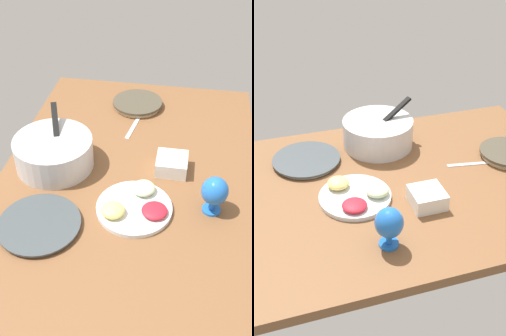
% 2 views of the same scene
% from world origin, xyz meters
% --- Properties ---
extents(ground_plane, '(1.60, 1.04, 0.04)m').
position_xyz_m(ground_plane, '(0.00, 0.00, -0.02)').
color(ground_plane, brown).
extents(dinner_plate_left, '(0.29, 0.29, 0.02)m').
position_xyz_m(dinner_plate_left, '(-0.30, 0.27, 0.01)').
color(dinner_plate_left, silver).
rests_on(dinner_plate_left, ground_plane).
extents(mixing_bowl, '(0.33, 0.32, 0.20)m').
position_xyz_m(mixing_bowl, '(0.04, 0.31, 0.07)').
color(mixing_bowl, silver).
rests_on(mixing_bowl, ground_plane).
extents(fruit_platter, '(0.28, 0.28, 0.06)m').
position_xyz_m(fruit_platter, '(-0.16, -0.05, 0.02)').
color(fruit_platter, silver).
rests_on(fruit_platter, ground_plane).
extents(hurricane_glass_blue, '(0.10, 0.10, 0.15)m').
position_xyz_m(hurricane_glass_blue, '(-0.12, -0.33, 0.09)').
color(hurricane_glass_blue, blue).
rests_on(hurricane_glass_blue, ground_plane).
extents(square_bowl_white, '(0.12, 0.12, 0.06)m').
position_xyz_m(square_bowl_white, '(0.09, -0.16, 0.04)').
color(square_bowl_white, white).
rests_on(square_bowl_white, ground_plane).
extents(fork_by_right_plate, '(0.18, 0.05, 0.01)m').
position_xyz_m(fork_by_right_plate, '(0.36, 0.04, 0.00)').
color(fork_by_right_plate, silver).
rests_on(fork_by_right_plate, ground_plane).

